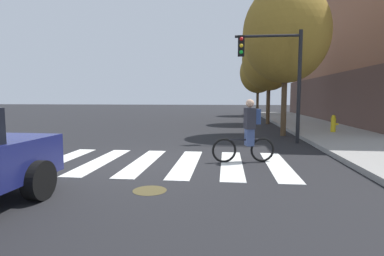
{
  "coord_description": "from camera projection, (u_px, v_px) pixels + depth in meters",
  "views": [
    {
      "loc": [
        2.42,
        -7.89,
        1.75
      ],
      "look_at": [
        1.48,
        0.51,
        0.89
      ],
      "focal_mm": 28.71,
      "sensor_mm": 36.0,
      "label": 1
    }
  ],
  "objects": [
    {
      "name": "ground_plane",
      "position": [
        135.0,
        162.0,
        8.25
      ],
      "size": [
        120.0,
        120.0,
        0.0
      ],
      "primitive_type": "plane",
      "color": "black"
    },
    {
      "name": "crosswalk_stripes",
      "position": [
        122.0,
        162.0,
        8.29
      ],
      "size": [
        8.8,
        3.43,
        0.01
      ],
      "color": "silver",
      "rests_on": "ground"
    },
    {
      "name": "manhole_cover",
      "position": [
        150.0,
        190.0,
        5.75
      ],
      "size": [
        0.64,
        0.64,
        0.01
      ],
      "primitive_type": "cylinder",
      "color": "#473D1E",
      "rests_on": "ground"
    },
    {
      "name": "cyclist",
      "position": [
        248.0,
        131.0,
        8.18
      ],
      "size": [
        1.68,
        0.44,
        1.69
      ],
      "color": "black",
      "rests_on": "ground"
    },
    {
      "name": "traffic_light_near",
      "position": [
        277.0,
        67.0,
        11.43
      ],
      "size": [
        2.47,
        0.28,
        4.2
      ],
      "color": "black",
      "rests_on": "ground"
    },
    {
      "name": "fire_hydrant",
      "position": [
        333.0,
        124.0,
        14.05
      ],
      "size": [
        0.33,
        0.22,
        0.78
      ],
      "color": "gold",
      "rests_on": "sidewalk"
    },
    {
      "name": "street_tree_near",
      "position": [
        286.0,
        34.0,
        13.41
      ],
      "size": [
        3.75,
        3.75,
        6.67
      ],
      "color": "#4C3823",
      "rests_on": "ground"
    },
    {
      "name": "street_tree_mid",
      "position": [
        269.0,
        60.0,
        19.42
      ],
      "size": [
        3.41,
        3.41,
        6.07
      ],
      "color": "#4C3823",
      "rests_on": "ground"
    },
    {
      "name": "street_tree_far",
      "position": [
        258.0,
        72.0,
        28.09
      ],
      "size": [
        3.32,
        3.32,
        5.91
      ],
      "color": "#4C3823",
      "rests_on": "ground"
    }
  ]
}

